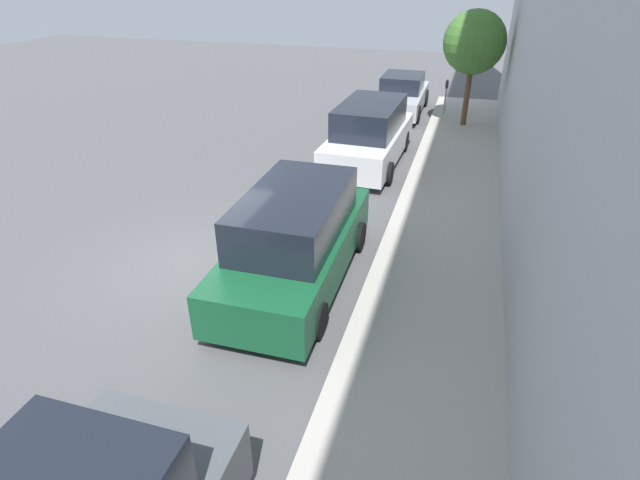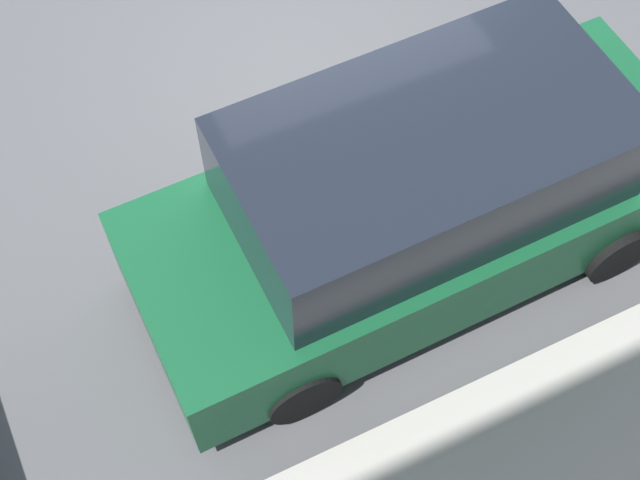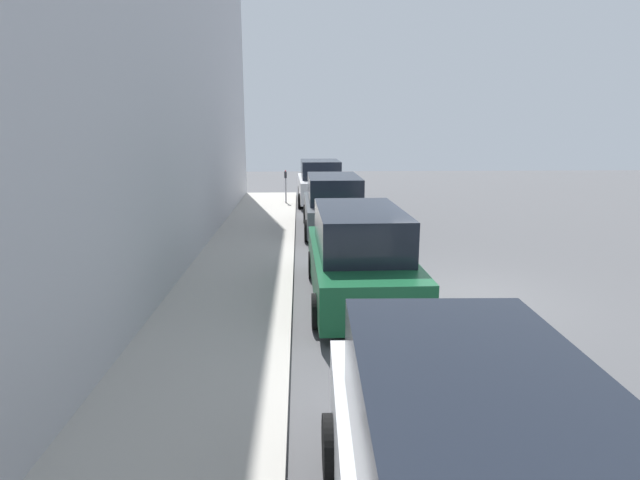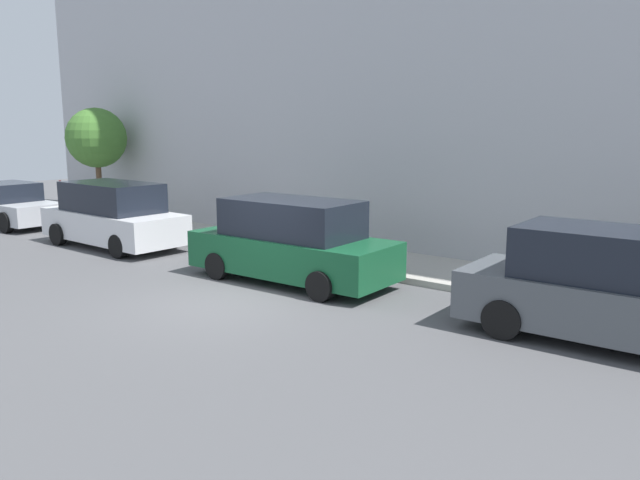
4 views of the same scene
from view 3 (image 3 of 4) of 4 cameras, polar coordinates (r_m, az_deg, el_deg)
The scene contains 6 objects.
ground_plane at distance 11.02m, azimuth 15.47°, elevation -6.23°, with size 60.00×60.00×0.00m, color #515154.
sidewalk at distance 10.58m, azimuth -10.16°, elevation -6.33°, with size 2.56×32.00×0.15m.
parked_suv_nearest at distance 23.33m, azimuth 0.02°, elevation 6.52°, with size 2.08×4.85×1.98m.
parked_minivan_second at distance 16.94m, azimuth 1.55°, elevation 4.06°, with size 2.02×4.92×1.90m.
parked_minivan_third at distance 10.25m, azimuth 4.47°, elevation -1.83°, with size 2.02×4.93×1.90m.
parking_meter_near at distance 22.47m, azimuth -3.95°, elevation 6.52°, with size 0.11×0.15×1.45m.
Camera 3 is at (3.33, 9.90, 3.52)m, focal length 28.00 mm.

